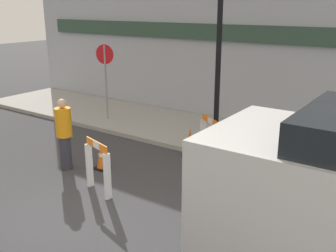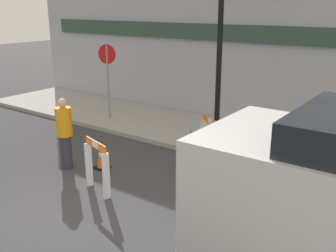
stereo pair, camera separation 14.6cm
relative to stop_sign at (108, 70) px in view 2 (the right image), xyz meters
name	(u,v)px [view 2 (the right image)]	position (x,y,z in m)	size (l,w,h in m)	color
ground_plane	(41,234)	(3.56, -5.34, -1.69)	(60.00, 60.00, 0.00)	#38383A
sidewalk_slab	(218,136)	(3.56, 0.66, -1.63)	(18.00, 2.99, 0.12)	#9E9B93
storefront_facade	(247,35)	(3.56, 2.22, 1.06)	(18.00, 0.22, 5.50)	#A3A8B2
stop_sign	(108,70)	(0.00, 0.00, 0.00)	(0.59, 0.15, 2.34)	gray
barricade_0	(97,165)	(3.23, -3.70, -1.11)	(0.79, 0.35, 1.09)	white
barricade_1	(210,140)	(4.33, -1.13, -1.08)	(0.76, 0.59, 1.13)	white
traffic_cone_0	(102,157)	(2.44, -2.80, -1.41)	(0.30, 0.30, 0.59)	black
traffic_cone_1	(233,168)	(5.21, -1.69, -1.38)	(0.30, 0.30, 0.65)	black
traffic_cone_2	(190,142)	(3.66, -0.94, -1.33)	(0.30, 0.30, 0.74)	black
person_worker	(65,132)	(1.78, -3.26, -0.81)	(0.48, 0.48, 1.65)	#33333D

